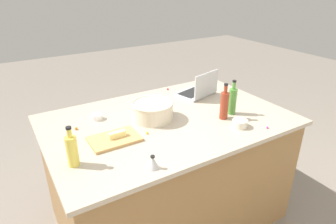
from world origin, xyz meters
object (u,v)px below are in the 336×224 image
butter_stick_left (117,134)px  ramekin_small (97,117)px  ramekin_medium (240,123)px  laptop (199,90)px  mixing_bowl_large (153,110)px  bottle_oil (72,150)px  bottle_soy (224,105)px  cutting_board (114,139)px  bottle_olive (232,101)px  kitchen_timer (153,162)px

butter_stick_left → ramekin_small: 0.34m
ramekin_medium → laptop: bearing=-99.9°
mixing_bowl_large → ramekin_small: 0.40m
bottle_oil → butter_stick_left: size_ratio=2.12×
bottle_soy → cutting_board: bottle_soy is taller
ramekin_medium → bottle_olive: bearing=-117.3°
cutting_board → laptop: bearing=-159.5°
ramekin_medium → kitchen_timer: 0.74m
laptop → butter_stick_left: 0.94m
bottle_oil → mixing_bowl_large: bearing=-156.6°
bottle_olive → kitchen_timer: bottle_olive is taller
cutting_board → ramekin_medium: 0.84m
bottle_oil → bottle_olive: size_ratio=0.90×
kitchen_timer → laptop: bearing=-139.4°
cutting_board → ramekin_small: bearing=-90.7°
bottle_olive → butter_stick_left: (0.87, -0.08, -0.07)m
laptop → bottle_soy: bottle_soy is taller
mixing_bowl_large → ramekin_small: size_ratio=3.83×
bottle_olive → ramekin_medium: size_ratio=2.55×
laptop → bottle_olive: size_ratio=1.37×
laptop → bottle_soy: size_ratio=1.35×
cutting_board → kitchen_timer: bearing=100.0°
laptop → ramekin_small: bearing=-0.4°
laptop → cutting_board: 0.96m
bottle_soy → bottle_olive: bottle_soy is taller
bottle_olive → ramekin_small: 0.99m
ramekin_small → ramekin_medium: (-0.79, 0.62, 0.01)m
ramekin_small → ramekin_medium: ramekin_medium is taller
ramekin_small → kitchen_timer: 0.72m
bottle_oil → kitchen_timer: 0.43m
laptop → ramekin_medium: laptop is taller
bottle_oil → ramekin_small: bottle_oil is taller
ramekin_medium → mixing_bowl_large: bearing=-42.7°
cutting_board → butter_stick_left: bearing=180.0°
bottle_oil → butter_stick_left: bearing=-156.2°
mixing_bowl_large → kitchen_timer: mixing_bowl_large is taller
laptop → cutting_board: size_ratio=1.16×
laptop → ramekin_small: laptop is taller
bottle_oil → butter_stick_left: (-0.30, -0.13, -0.06)m
ramekin_small → laptop: bearing=179.6°
bottle_soy → bottle_oil: bearing=1.1°
butter_stick_left → mixing_bowl_large: bearing=-156.9°
butter_stick_left → ramekin_medium: 0.82m
bottle_olive → butter_stick_left: 0.88m
mixing_bowl_large → cutting_board: mixing_bowl_large is taller
mixing_bowl_large → ramekin_medium: size_ratio=2.92×
mixing_bowl_large → ramekin_small: mixing_bowl_large is taller
kitchen_timer → cutting_board: bearing=-80.0°
laptop → ramekin_medium: 0.62m
ramekin_small → bottle_soy: bearing=149.8°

